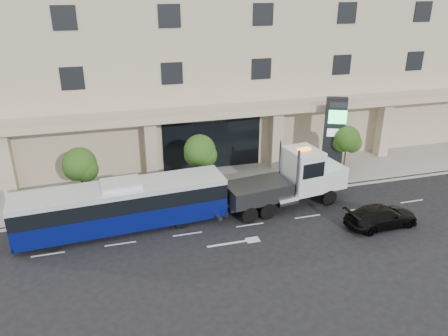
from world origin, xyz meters
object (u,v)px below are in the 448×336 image
at_px(tow_truck, 291,181).
at_px(black_sedan, 381,216).
at_px(signage_pylon, 334,136).
at_px(city_bus, 123,205).

xyz_separation_m(tow_truck, black_sedan, (4.31, -4.21, -1.13)).
bearing_deg(signage_pylon, black_sedan, -72.89).
distance_m(tow_truck, black_sedan, 6.13).
bearing_deg(city_bus, signage_pylon, 9.66).
relative_size(black_sedan, signage_pylon, 0.77).
height_order(city_bus, black_sedan, city_bus).
xyz_separation_m(black_sedan, signage_pylon, (0.85, 8.03, 2.59)).
bearing_deg(black_sedan, signage_pylon, -9.02).
bearing_deg(city_bus, black_sedan, -18.72).
distance_m(black_sedan, signage_pylon, 8.48).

